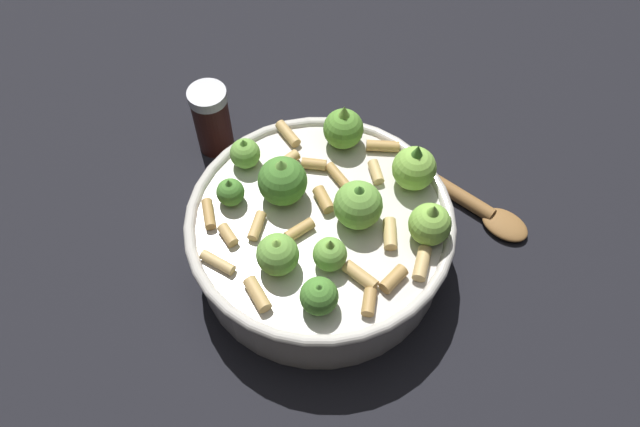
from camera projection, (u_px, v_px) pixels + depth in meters
ground_plane at (320, 255)px, 0.66m from camera, size 2.40×2.40×0.00m
cooking_pan at (322, 231)px, 0.63m from camera, size 0.26×0.26×0.12m
pepper_shaker at (208, 122)px, 0.71m from camera, size 0.04×0.04×0.09m
wooden_spoon at (441, 185)px, 0.71m from camera, size 0.24×0.07×0.02m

